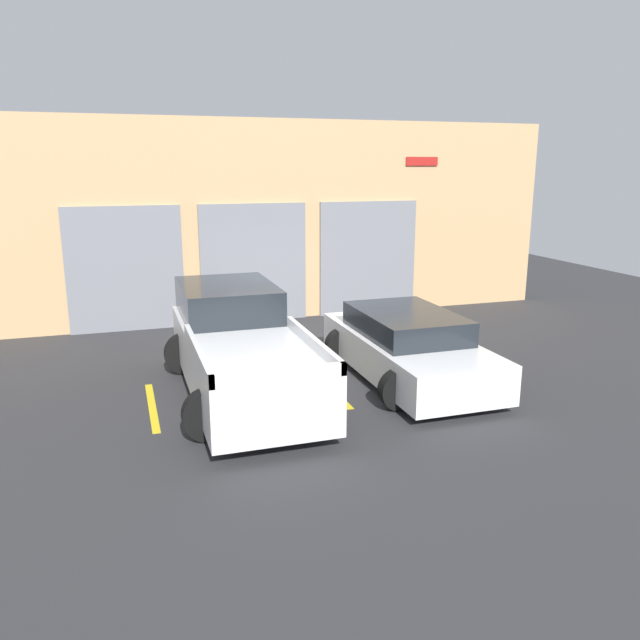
% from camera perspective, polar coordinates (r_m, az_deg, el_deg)
% --- Properties ---
extents(ground_plane, '(28.00, 28.00, 0.00)m').
position_cam_1_polar(ground_plane, '(13.06, -2.31, -2.98)').
color(ground_plane, '#2D2D30').
extents(shophouse_building, '(15.62, 0.68, 4.90)m').
position_cam_1_polar(shophouse_building, '(15.75, -5.71, 8.82)').
color(shophouse_building, tan).
rests_on(shophouse_building, ground).
extents(pickup_truck, '(2.37, 5.01, 1.69)m').
position_cam_1_polar(pickup_truck, '(10.70, -7.35, -2.46)').
color(pickup_truck, white).
rests_on(pickup_truck, ground).
extents(sedan_white, '(2.23, 4.30, 1.24)m').
position_cam_1_polar(sedan_white, '(11.45, 7.96, -2.44)').
color(sedan_white, white).
rests_on(sedan_white, ground).
extents(parking_stripe_far_left, '(0.12, 2.20, 0.01)m').
position_cam_1_polar(parking_stripe_far_left, '(10.55, -15.09, -7.64)').
color(parking_stripe_far_left, gold).
rests_on(parking_stripe_far_left, ground).
extents(parking_stripe_left, '(0.12, 2.20, 0.01)m').
position_cam_1_polar(parking_stripe_left, '(11.06, 0.81, -6.11)').
color(parking_stripe_left, gold).
rests_on(parking_stripe_left, ground).
extents(parking_stripe_centre, '(0.12, 2.20, 0.01)m').
position_cam_1_polar(parking_stripe_centre, '(12.32, 14.28, -4.44)').
color(parking_stripe_centre, gold).
rests_on(parking_stripe_centre, ground).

